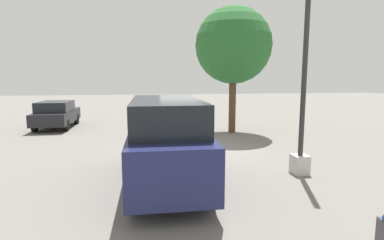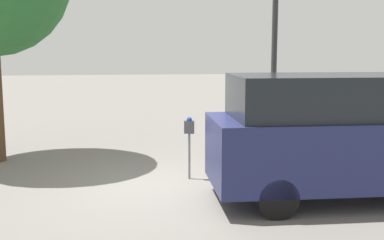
{
  "view_description": "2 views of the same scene",
  "coord_description": "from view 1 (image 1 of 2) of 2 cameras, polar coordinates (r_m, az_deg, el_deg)",
  "views": [
    {
      "loc": [
        10.77,
        -1.83,
        2.76
      ],
      "look_at": [
        0.95,
        -0.24,
        1.35
      ],
      "focal_mm": 28.0,
      "sensor_mm": 36.0,
      "label": 1
    },
    {
      "loc": [
        -0.54,
        -9.13,
        2.67
      ],
      "look_at": [
        0.57,
        -0.27,
        1.33
      ],
      "focal_mm": 45.0,
      "sensor_mm": 36.0,
      "label": 2
    }
  ],
  "objects": [
    {
      "name": "ground_plane",
      "position": [
        11.27,
        0.42,
        -6.14
      ],
      "size": [
        80.0,
        80.0,
        0.0
      ],
      "primitive_type": "plane",
      "color": "slate"
    },
    {
      "name": "parking_meter_near",
      "position": [
        10.57,
        3.27,
        -1.83
      ],
      "size": [
        0.22,
        0.15,
        1.29
      ],
      "rotation": [
        0.0,
        0.0,
        -0.21
      ],
      "color": "gray",
      "rests_on": "ground"
    },
    {
      "name": "lamp_post",
      "position": [
        9.02,
        20.22,
        0.07
      ],
      "size": [
        0.44,
        0.44,
        5.46
      ],
      "color": "beige",
      "rests_on": "ground"
    },
    {
      "name": "parked_van",
      "position": [
        7.77,
        -4.9,
        -3.67
      ],
      "size": [
        4.86,
        1.92,
        2.22
      ],
      "rotation": [
        0.0,
        0.0,
        -0.02
      ],
      "color": "navy",
      "rests_on": "ground"
    },
    {
      "name": "car_distant",
      "position": [
        18.21,
        -24.43,
        1.07
      ],
      "size": [
        4.0,
        1.77,
        1.48
      ],
      "rotation": [
        0.0,
        0.0,
        3.15
      ],
      "color": "black",
      "rests_on": "ground"
    },
    {
      "name": "street_tree",
      "position": [
        15.25,
        7.89,
        13.84
      ],
      "size": [
        3.75,
        3.75,
        6.22
      ],
      "color": "#513823",
      "rests_on": "ground"
    }
  ]
}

